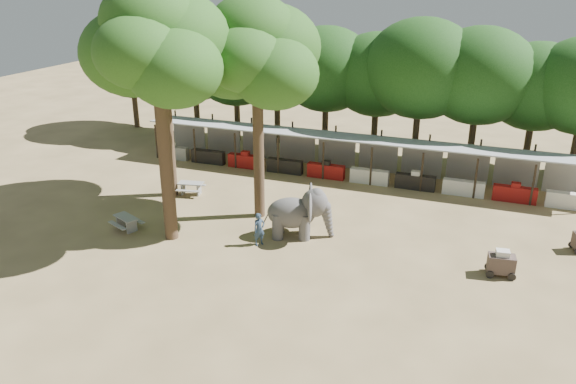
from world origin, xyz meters
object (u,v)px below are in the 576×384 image
(cart_front, at_px, (501,263))
(yard_tree_center, at_px, (156,46))
(yard_tree_back, at_px, (256,53))
(picnic_table_far, at_px, (191,187))
(yard_tree_left, at_px, (161,52))
(handler, at_px, (259,229))
(elephant, at_px, (300,212))
(picnic_table_near, at_px, (126,221))

(cart_front, bearing_deg, yard_tree_center, 178.52)
(yard_tree_back, distance_m, cart_front, 14.91)
(yard_tree_back, bearing_deg, yard_tree_center, -126.86)
(yard_tree_center, relative_size, picnic_table_far, 7.21)
(picnic_table_far, bearing_deg, yard_tree_left, -178.94)
(yard_tree_center, height_order, picnic_table_far, yard_tree_center)
(cart_front, bearing_deg, handler, 177.77)
(yard_tree_center, relative_size, cart_front, 9.12)
(yard_tree_center, bearing_deg, elephant, 20.04)
(yard_tree_left, xyz_separation_m, yard_tree_back, (6.00, -1.00, 0.34))
(picnic_table_far, bearing_deg, handler, -46.76)
(yard_tree_center, xyz_separation_m, yard_tree_back, (3.00, 4.00, -0.67))
(yard_tree_back, distance_m, picnic_table_near, 10.63)
(yard_tree_center, height_order, cart_front, yard_tree_center)
(cart_front, bearing_deg, yard_tree_back, 161.61)
(elephant, bearing_deg, cart_front, -20.55)
(yard_tree_back, relative_size, elephant, 3.29)
(yard_tree_left, relative_size, picnic_table_far, 6.60)
(elephant, height_order, handler, elephant)
(yard_tree_center, relative_size, elephant, 3.49)
(picnic_table_near, bearing_deg, elephant, 39.27)
(picnic_table_far, bearing_deg, elephant, -32.04)
(yard_tree_center, relative_size, picnic_table_near, 6.62)
(yard_tree_left, distance_m, elephant, 11.68)
(yard_tree_center, bearing_deg, cart_front, 5.92)
(picnic_table_far, relative_size, cart_front, 1.26)
(yard_tree_left, height_order, handler, yard_tree_left)
(picnic_table_near, bearing_deg, picnic_table_far, 107.08)
(elephant, xyz_separation_m, handler, (-1.48, -1.57, -0.47))
(yard_tree_left, height_order, picnic_table_near, yard_tree_left)
(elephant, distance_m, picnic_table_near, 8.83)
(elephant, height_order, cart_front, elephant)
(yard_tree_left, xyz_separation_m, handler, (7.50, -4.39, -7.39))
(elephant, bearing_deg, yard_tree_left, 145.57)
(picnic_table_near, xyz_separation_m, picnic_table_far, (0.62, 5.43, 0.01))
(handler, height_order, cart_front, handler)
(yard_tree_center, distance_m, picnic_table_near, 9.09)
(yard_tree_back, xyz_separation_m, picnic_table_near, (-5.49, -4.20, -8.08))
(cart_front, bearing_deg, yard_tree_left, 162.11)
(yard_tree_back, xyz_separation_m, elephant, (2.98, -1.82, -7.26))
(yard_tree_left, height_order, cart_front, yard_tree_left)
(elephant, xyz_separation_m, cart_front, (9.41, -0.59, -0.69))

